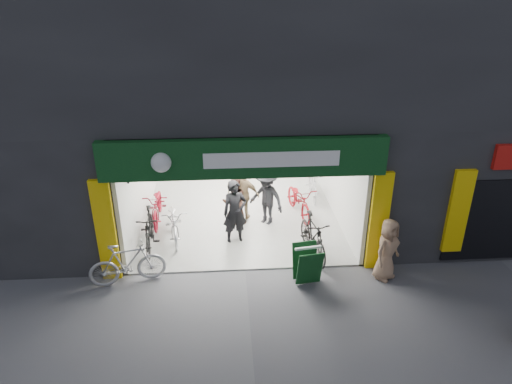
{
  "coord_description": "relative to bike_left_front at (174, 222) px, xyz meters",
  "views": [
    {
      "loc": [
        -0.41,
        -9.56,
        6.57
      ],
      "look_at": [
        0.37,
        1.5,
        1.47
      ],
      "focal_mm": 32.0,
      "sensor_mm": 36.0,
      "label": 1
    }
  ],
  "objects": [
    {
      "name": "parked_bike",
      "position": [
        -0.91,
        -2.07,
        0.03
      ],
      "size": [
        1.86,
        0.89,
        1.08
      ],
      "primitive_type": "imported",
      "rotation": [
        0.0,
        0.0,
        1.79
      ],
      "color": "#ACACB0",
      "rests_on": "ground"
    },
    {
      "name": "pedestrian_near",
      "position": [
        5.26,
        -2.28,
        0.28
      ],
      "size": [
        0.92,
        0.87,
        1.58
      ],
      "primitive_type": "imported",
      "rotation": [
        0.0,
        0.0,
        0.66
      ],
      "color": "#997659",
      "rests_on": "ground"
    },
    {
      "name": "customer_b",
      "position": [
        1.7,
        0.69,
        0.23
      ],
      "size": [
        0.82,
        0.69,
        1.49
      ],
      "primitive_type": "imported",
      "rotation": [
        0.0,
        0.0,
        3.33
      ],
      "color": "#3E251C",
      "rests_on": "ground"
    },
    {
      "name": "bike_right_back",
      "position": [
        4.33,
        2.29,
        -0.02
      ],
      "size": [
        0.54,
        1.66,
        0.99
      ],
      "primitive_type": "imported",
      "rotation": [
        0.0,
        0.0,
        -0.05
      ],
      "color": "#ADADB2",
      "rests_on": "ground"
    },
    {
      "name": "customer_c",
      "position": [
        2.64,
        0.63,
        0.35
      ],
      "size": [
        1.26,
        1.2,
        1.72
      ],
      "primitive_type": "imported",
      "rotation": [
        0.0,
        0.0,
        -0.69
      ],
      "color": "black",
      "rests_on": "ground"
    },
    {
      "name": "bike_left_midfront",
      "position": [
        -0.61,
        -0.54,
        0.05
      ],
      "size": [
        0.65,
        1.91,
        1.13
      ],
      "primitive_type": "imported",
      "rotation": [
        0.0,
        0.0,
        0.07
      ],
      "color": "black",
      "rests_on": "ground"
    },
    {
      "name": "bike_left_front",
      "position": [
        0.0,
        0.0,
        0.0
      ],
      "size": [
        0.97,
        2.03,
        1.02
      ],
      "primitive_type": "imported",
      "rotation": [
        0.0,
        0.0,
        0.16
      ],
      "color": "silver",
      "rests_on": "ground"
    },
    {
      "name": "bike_right_front",
      "position": [
        3.69,
        -1.17,
        0.06
      ],
      "size": [
        0.83,
        1.95,
        1.14
      ],
      "primitive_type": "imported",
      "rotation": [
        0.0,
        0.0,
        0.16
      ],
      "color": "black",
      "rests_on": "ground"
    },
    {
      "name": "building",
      "position": [
        2.8,
        3.22,
        3.8
      ],
      "size": [
        17.0,
        10.27,
        8.0
      ],
      "color": "#232326",
      "rests_on": "ground"
    },
    {
      "name": "bike_right_mid",
      "position": [
        3.69,
        1.13,
        0.0
      ],
      "size": [
        1.03,
        2.06,
        1.03
      ],
      "primitive_type": "imported",
      "rotation": [
        0.0,
        0.0,
        0.18
      ],
      "color": "maroon",
      "rests_on": "ground"
    },
    {
      "name": "bike_left_back",
      "position": [
        -0.19,
        4.95,
        0.02
      ],
      "size": [
        0.78,
        1.83,
        1.07
      ],
      "primitive_type": "imported",
      "rotation": [
        0.0,
        0.0,
        -0.16
      ],
      "color": "#BBBABF",
      "rests_on": "ground"
    },
    {
      "name": "ground",
      "position": [
        1.89,
        -1.77,
        -0.51
      ],
      "size": [
        60.0,
        60.0,
        0.0
      ],
      "primitive_type": "plane",
      "color": "#56565B",
      "rests_on": "ground"
    },
    {
      "name": "customer_d",
      "position": [
        1.98,
        0.97,
        0.32
      ],
      "size": [
        1.05,
        0.68,
        1.66
      ],
      "primitive_type": "imported",
      "rotation": [
        0.0,
        0.0,
        2.83
      ],
      "color": "#8A7150",
      "rests_on": "ground"
    },
    {
      "name": "sandwich_board",
      "position": [
        3.34,
        -2.33,
        0.0
      ],
      "size": [
        0.68,
        0.7,
        0.94
      ],
      "rotation": [
        0.0,
        0.0,
        0.14
      ],
      "color": "#0E3B17",
      "rests_on": "ground"
    },
    {
      "name": "bike_left_midback",
      "position": [
        -0.59,
        1.03,
        0.01
      ],
      "size": [
        0.78,
        2.02,
        1.05
      ],
      "primitive_type": "imported",
      "rotation": [
        0.0,
        0.0,
        0.04
      ],
      "color": "maroon",
      "rests_on": "ground"
    },
    {
      "name": "customer_a",
      "position": [
        1.69,
        -0.34,
        0.4
      ],
      "size": [
        0.75,
        0.58,
        1.83
      ],
      "primitive_type": "imported",
      "rotation": [
        0.0,
        0.0,
        0.23
      ],
      "color": "black",
      "rests_on": "ground"
    }
  ]
}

